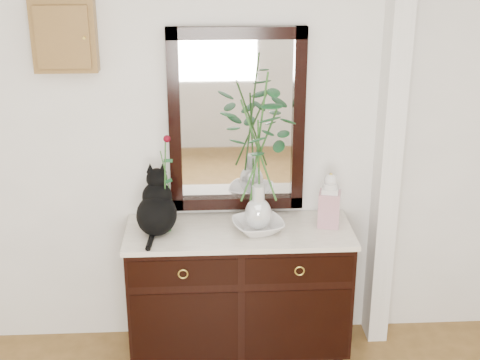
{
  "coord_description": "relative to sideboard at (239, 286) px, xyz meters",
  "views": [
    {
      "loc": [
        -0.09,
        -1.82,
        2.51
      ],
      "look_at": [
        0.1,
        1.63,
        1.2
      ],
      "focal_mm": 50.0,
      "sensor_mm": 36.0,
      "label": 1
    }
  ],
  "objects": [
    {
      "name": "wall_back",
      "position": [
        -0.1,
        0.25,
        0.88
      ],
      "size": [
        3.6,
        0.04,
        2.7
      ],
      "primitive_type": "cube",
      "color": "white",
      "rests_on": "ground"
    },
    {
      "name": "pilaster",
      "position": [
        0.9,
        0.17,
        0.88
      ],
      "size": [
        0.12,
        0.2,
        2.7
      ],
      "primitive_type": "cube",
      "color": "white",
      "rests_on": "ground"
    },
    {
      "name": "sideboard",
      "position": [
        0.0,
        0.0,
        0.0
      ],
      "size": [
        1.33,
        0.52,
        0.82
      ],
      "color": "black",
      "rests_on": "ground"
    },
    {
      "name": "wall_mirror",
      "position": [
        -0.0,
        0.24,
        0.97
      ],
      "size": [
        0.8,
        0.06,
        1.1
      ],
      "color": "black",
      "rests_on": "wall_back"
    },
    {
      "name": "key_cabinet",
      "position": [
        -0.95,
        0.21,
        1.48
      ],
      "size": [
        0.35,
        0.1,
        0.4
      ],
      "primitive_type": "cube",
      "color": "brown",
      "rests_on": "wall_back"
    },
    {
      "name": "cat",
      "position": [
        -0.48,
        -0.01,
        0.56
      ],
      "size": [
        0.29,
        0.34,
        0.38
      ],
      "primitive_type": null,
      "rotation": [
        0.0,
        0.0,
        -0.07
      ],
      "color": "black",
      "rests_on": "sideboard"
    },
    {
      "name": "lotus_bowl",
      "position": [
        0.11,
        -0.03,
        0.41
      ],
      "size": [
        0.35,
        0.35,
        0.07
      ],
      "primitive_type": "imported",
      "rotation": [
        0.0,
        0.0,
        0.24
      ],
      "color": "silver",
      "rests_on": "sideboard"
    },
    {
      "name": "vase_branches",
      "position": [
        0.11,
        -0.03,
        0.86
      ],
      "size": [
        0.51,
        0.51,
        0.94
      ],
      "primitive_type": null,
      "rotation": [
        0.0,
        0.0,
        0.17
      ],
      "color": "silver",
      "rests_on": "lotus_bowl"
    },
    {
      "name": "bud_vase_rose",
      "position": [
        -0.42,
        0.02,
        0.67
      ],
      "size": [
        0.09,
        0.09,
        0.59
      ],
      "primitive_type": null,
      "rotation": [
        0.0,
        0.0,
        0.4
      ],
      "color": "#2A602B",
      "rests_on": "sideboard"
    },
    {
      "name": "ginger_jar",
      "position": [
        0.53,
        0.04,
        0.54
      ],
      "size": [
        0.15,
        0.15,
        0.33
      ],
      "primitive_type": null,
      "rotation": [
        0.0,
        0.0,
        -0.24
      ],
      "color": "silver",
      "rests_on": "sideboard"
    }
  ]
}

